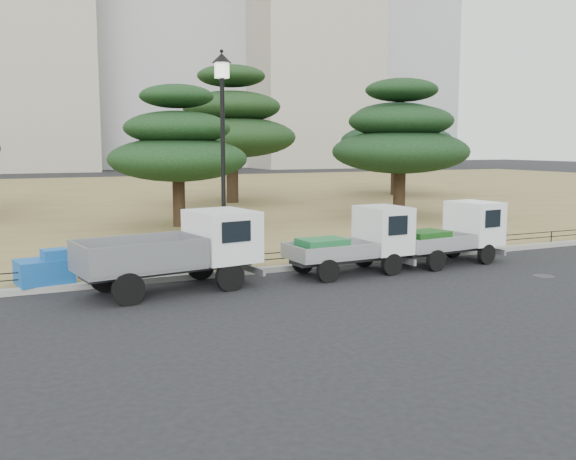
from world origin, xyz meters
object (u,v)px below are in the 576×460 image
truck_large (180,248)px  truck_kei_front (358,241)px  truck_kei_rear (454,233)px  street_lamp (223,125)px  tarp_pile (45,270)px

truck_large → truck_kei_front: truck_large is taller
truck_kei_rear → street_lamp: 7.95m
truck_large → truck_kei_front: 5.23m
truck_kei_front → tarp_pile: 8.52m
truck_kei_rear → tarp_pile: size_ratio=2.54×
truck_kei_front → tarp_pile: (-8.36, 1.60, -0.44)m
truck_large → street_lamp: bearing=31.6°
street_lamp → tarp_pile: 6.10m
street_lamp → tarp_pile: (-4.82, 0.11, -3.74)m
truck_kei_front → tarp_pile: bearing=166.6°
truck_large → truck_kei_front: bearing=-9.5°
truck_kei_front → truck_large: bearing=177.0°
truck_large → tarp_pile: 3.55m
truck_kei_rear → street_lamp: size_ratio=0.62×
tarp_pile → street_lamp: bearing=-1.3°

